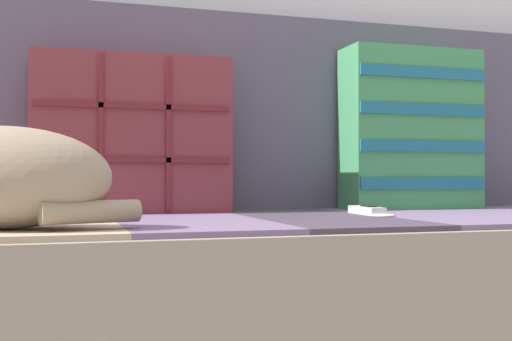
# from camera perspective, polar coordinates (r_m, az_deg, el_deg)

# --- Properties ---
(couch) EXTENTS (2.16, 0.83, 0.41)m
(couch) POSITION_cam_1_polar(r_m,az_deg,el_deg) (1.50, 4.48, -11.92)
(couch) COLOR brown
(couch) RESTS_ON ground_plane
(sofa_backrest) EXTENTS (2.12, 0.14, 0.53)m
(sofa_backrest) POSITION_cam_1_polar(r_m,az_deg,el_deg) (1.80, 0.38, 5.03)
(sofa_backrest) COLOR #514C60
(sofa_backrest) RESTS_ON couch
(throw_pillow_quilted) EXTENTS (0.47, 0.14, 0.38)m
(throw_pillow_quilted) POSITION_cam_1_polar(r_m,az_deg,el_deg) (1.58, -10.97, 3.13)
(throw_pillow_quilted) COLOR brown
(throw_pillow_quilted) RESTS_ON couch
(throw_pillow_striped) EXTENTS (0.38, 0.14, 0.44)m
(throw_pillow_striped) POSITION_cam_1_polar(r_m,az_deg,el_deg) (1.83, 13.61, 3.58)
(throw_pillow_striped) COLOR #3D8956
(throw_pillow_striped) RESTS_ON couch
(game_remote_far) EXTENTS (0.06, 0.19, 0.02)m
(game_remote_far) POSITION_cam_1_polar(r_m,az_deg,el_deg) (1.50, 9.91, -3.55)
(game_remote_far) COLOR white
(game_remote_far) RESTS_ON couch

